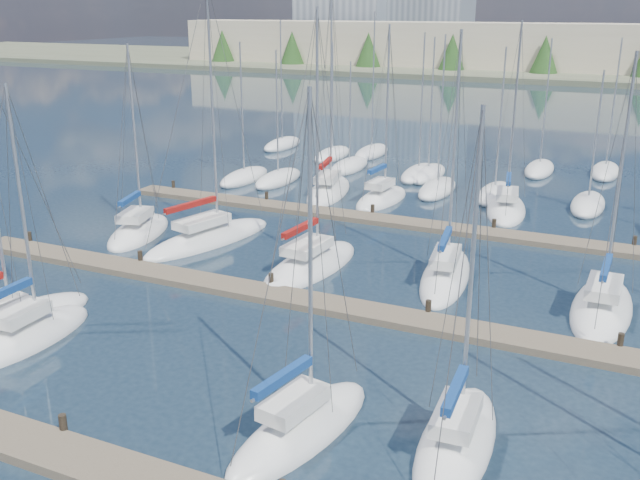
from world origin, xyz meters
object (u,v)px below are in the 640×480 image
at_px(sailboat_e, 456,442).
at_px(sailboat_o, 381,198).
at_px(sailboat_i, 209,238).
at_px(sailboat_k, 445,275).
at_px(sailboat_n, 329,191).
at_px(sailboat_p, 506,209).
at_px(sailboat_h, 139,232).
at_px(sailboat_c, 29,336).
at_px(sailboat_d, 301,429).
at_px(sailboat_l, 602,308).
at_px(sailboat_j, 311,265).

bearing_deg(sailboat_e, sailboat_o, 111.67).
bearing_deg(sailboat_e, sailboat_i, 139.67).
bearing_deg(sailboat_k, sailboat_e, -81.34).
bearing_deg(sailboat_n, sailboat_k, -58.68).
height_order(sailboat_k, sailboat_p, sailboat_p).
xyz_separation_m(sailboat_n, sailboat_h, (-6.40, -14.13, -0.02)).
distance_m(sailboat_h, sailboat_c, 14.48).
distance_m(sailboat_o, sailboat_d, 29.64).
height_order(sailboat_l, sailboat_i, sailboat_i).
distance_m(sailboat_h, sailboat_d, 23.78).
relative_size(sailboat_e, sailboat_d, 0.96).
bearing_deg(sailboat_d, sailboat_i, 141.52).
xyz_separation_m(sailboat_o, sailboat_h, (-10.76, -13.66, -0.02)).
height_order(sailboat_j, sailboat_d, sailboat_j).
distance_m(sailboat_l, sailboat_j, 14.56).
xyz_separation_m(sailboat_e, sailboat_k, (-4.26, 14.16, 0.00)).
distance_m(sailboat_o, sailboat_c, 27.80).
xyz_separation_m(sailboat_k, sailboat_i, (-14.42, 0.03, 0.00)).
xyz_separation_m(sailboat_l, sailboat_n, (-20.24, 14.50, 0.02)).
relative_size(sailboat_e, sailboat_p, 0.87).
xyz_separation_m(sailboat_j, sailboat_h, (-12.08, 0.81, -0.00)).
height_order(sailboat_e, sailboat_i, sailboat_i).
bearing_deg(sailboat_k, sailboat_p, 80.36).
distance_m(sailboat_c, sailboat_d, 13.48).
distance_m(sailboat_j, sailboat_d, 15.53).
height_order(sailboat_l, sailboat_k, sailboat_k).
height_order(sailboat_h, sailboat_d, sailboat_h).
relative_size(sailboat_i, sailboat_d, 1.30).
height_order(sailboat_n, sailboat_d, sailboat_n).
relative_size(sailboat_n, sailboat_k, 1.20).
xyz_separation_m(sailboat_l, sailboat_p, (-7.22, 14.98, 0.01)).
bearing_deg(sailboat_e, sailboat_j, 128.34).
bearing_deg(sailboat_d, sailboat_p, 98.17).
bearing_deg(sailboat_k, sailboat_h, 173.93).
bearing_deg(sailboat_d, sailboat_n, 122.54).
relative_size(sailboat_j, sailboat_c, 1.24).
height_order(sailboat_o, sailboat_j, sailboat_j).
xyz_separation_m(sailboat_l, sailboat_c, (-21.56, -13.19, 0.00)).
bearing_deg(sailboat_p, sailboat_i, -146.43).
distance_m(sailboat_l, sailboat_h, 26.64).
xyz_separation_m(sailboat_o, sailboat_j, (1.32, -14.46, -0.01)).
height_order(sailboat_e, sailboat_c, sailboat_e).
bearing_deg(sailboat_l, sailboat_j, -177.46).
distance_m(sailboat_h, sailboat_i, 4.66).
xyz_separation_m(sailboat_n, sailboat_i, (-1.79, -13.43, -0.00)).
bearing_deg(sailboat_p, sailboat_d, -101.47).
height_order(sailboat_j, sailboat_e, sailboat_j).
bearing_deg(sailboat_h, sailboat_n, 49.47).
bearing_deg(sailboat_i, sailboat_l, 11.14).
bearing_deg(sailboat_c, sailboat_n, 85.56).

